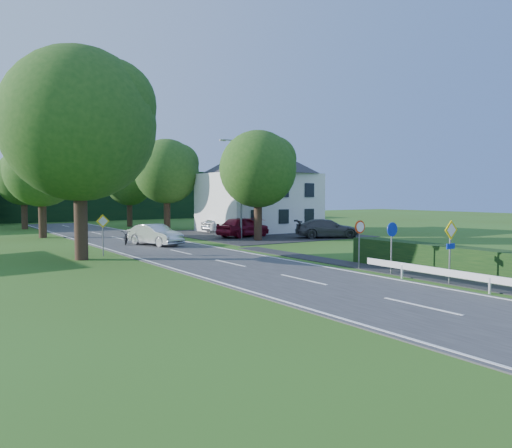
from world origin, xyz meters
TOP-DOWN VIEW (x-y plane):
  - road at (0.00, 20.00)m, footprint 7.00×80.00m
  - parking_pad at (12.00, 33.00)m, footprint 14.00×16.00m
  - line_edge_left at (-3.25, 20.00)m, footprint 0.12×80.00m
  - line_edge_right at (3.25, 20.00)m, footprint 0.12×80.00m
  - line_centre at (0.00, 20.00)m, footprint 0.12×80.00m
  - tree_main at (-6.00, 24.00)m, footprint 9.40×9.40m
  - tree_left_far at (-5.00, 40.00)m, footprint 7.00×7.00m
  - tree_right_far at (7.00, 42.00)m, footprint 7.40×7.40m
  - tree_left_back at (-4.50, 52.00)m, footprint 6.60×6.60m
  - tree_right_back at (6.00, 50.00)m, footprint 6.20×6.20m
  - tree_right_mid at (8.50, 28.00)m, footprint 7.00×7.00m
  - treeline_right at (8.00, 66.00)m, footprint 30.00×5.00m
  - house_white at (14.00, 36.00)m, footprint 10.60×8.40m
  - streetlight at (8.06, 30.00)m, footprint 2.03×0.18m
  - sign_priority_right at (4.30, 7.98)m, footprint 0.78×0.09m
  - sign_roundabout at (4.30, 10.98)m, footprint 0.64×0.08m
  - sign_speed_limit at (4.30, 12.97)m, footprint 0.64×0.11m
  - sign_priority_left at (-4.50, 24.98)m, footprint 0.78×0.09m
  - moving_car at (0.30, 28.76)m, footprint 2.83×4.74m
  - motorcycle at (-1.20, 30.50)m, footprint 1.31×1.98m
  - parked_car_red at (9.13, 31.17)m, footprint 5.31×3.15m
  - parked_car_silver_a at (10.36, 36.65)m, footprint 4.24×1.83m
  - parked_car_grey at (14.44, 26.59)m, footprint 5.65×4.32m
  - parasol at (9.19, 29.50)m, footprint 1.96×2.00m

SIDE VIEW (x-z plane):
  - road at x=0.00m, z-range 0.00..0.04m
  - parking_pad at x=12.00m, z-range 0.00..0.04m
  - line_edge_left at x=-3.25m, z-range 0.04..0.05m
  - line_edge_right at x=3.25m, z-range 0.04..0.05m
  - line_centre at x=0.00m, z-range 0.04..0.05m
  - motorcycle at x=-1.20m, z-range 0.04..1.02m
  - parked_car_silver_a at x=10.36m, z-range 0.04..1.40m
  - moving_car at x=0.30m, z-range 0.04..1.52m
  - parked_car_grey at x=14.44m, z-range 0.04..1.57m
  - parked_car_red at x=9.13m, z-range 0.04..1.74m
  - parasol at x=9.19m, z-range 0.04..1.79m
  - sign_roundabout at x=4.30m, z-range 0.49..2.86m
  - sign_priority_left at x=-4.50m, z-range 0.50..2.94m
  - sign_speed_limit at x=4.30m, z-range 0.58..2.95m
  - sign_priority_right at x=4.30m, z-range 0.50..3.09m
  - treeline_right at x=8.00m, z-range 0.00..7.00m
  - tree_right_back at x=6.00m, z-range 0.00..7.56m
  - tree_left_back at x=-4.50m, z-range 0.00..8.07m
  - tree_left_far at x=-5.00m, z-range 0.00..8.58m
  - tree_right_mid at x=8.50m, z-range 0.00..8.58m
  - house_white at x=14.00m, z-range 0.11..8.71m
  - streetlight at x=8.06m, z-range 0.46..8.46m
  - tree_right_far at x=7.00m, z-range 0.00..9.09m
  - tree_main at x=-6.00m, z-range 0.00..11.64m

